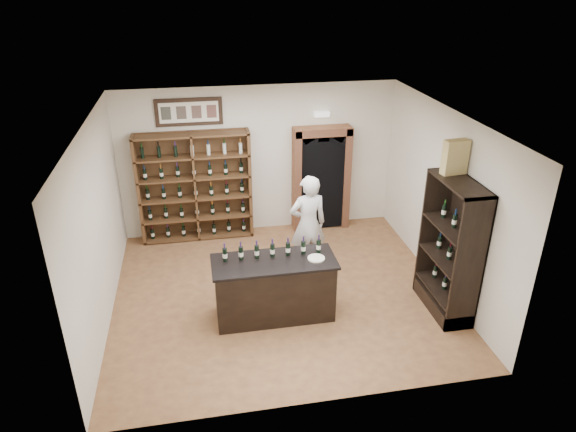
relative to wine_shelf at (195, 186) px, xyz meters
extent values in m
plane|color=#95643B|center=(1.30, -2.33, -1.10)|extent=(5.50, 5.50, 0.00)
plane|color=white|center=(1.30, -2.33, 1.90)|extent=(5.50, 5.50, 0.00)
cube|color=silver|center=(1.30, 0.17, 0.40)|extent=(5.50, 0.04, 3.00)
cube|color=silver|center=(-1.45, -2.33, 0.40)|extent=(0.04, 5.00, 3.00)
cube|color=silver|center=(4.05, -2.33, 0.40)|extent=(0.04, 5.00, 3.00)
cube|color=#52311C|center=(0.00, 0.14, 0.00)|extent=(2.20, 0.02, 2.20)
cube|color=#52311C|center=(-1.07, -0.04, 0.00)|extent=(0.06, 0.38, 2.20)
cube|color=#52311C|center=(1.07, -0.04, 0.00)|extent=(0.06, 0.38, 2.20)
cube|color=#52311C|center=(0.00, -0.04, 0.00)|extent=(0.04, 0.38, 2.20)
cube|color=#52311C|center=(0.00, -0.04, -1.06)|extent=(2.18, 0.38, 0.04)
cube|color=#52311C|center=(0.00, -0.04, -0.64)|extent=(2.18, 0.38, 0.04)
cube|color=#52311C|center=(0.00, -0.04, -0.21)|extent=(2.18, 0.38, 0.03)
cube|color=#52311C|center=(0.00, -0.04, 0.21)|extent=(2.18, 0.38, 0.04)
cube|color=#52311C|center=(0.00, -0.04, 0.64)|extent=(2.18, 0.38, 0.04)
cube|color=#52311C|center=(0.00, -0.04, 1.06)|extent=(2.18, 0.38, 0.04)
cube|color=black|center=(0.00, 0.14, 1.45)|extent=(1.25, 0.04, 0.52)
cube|color=black|center=(2.55, 0.00, -0.04)|extent=(0.97, 0.29, 2.05)
cube|color=#AE6443|center=(2.04, -0.02, -0.02)|extent=(0.14, 0.35, 2.15)
cube|color=#AE6443|center=(3.06, -0.02, -0.02)|extent=(0.14, 0.35, 2.15)
cube|color=#AE6443|center=(2.55, -0.02, 0.99)|extent=(1.15, 0.35, 0.16)
cube|color=white|center=(2.55, 0.09, 1.30)|extent=(0.30, 0.10, 0.10)
cube|color=black|center=(1.10, -2.93, -0.63)|extent=(1.80, 0.70, 0.94)
cube|color=black|center=(1.10, -2.93, -0.12)|extent=(1.88, 0.78, 0.04)
cylinder|color=black|center=(0.38, -2.81, 0.01)|extent=(0.07, 0.07, 0.21)
cylinder|color=white|center=(0.38, -2.81, -0.01)|extent=(0.07, 0.07, 0.07)
cylinder|color=#46296F|center=(0.38, -2.81, 0.16)|extent=(0.03, 0.03, 0.09)
cylinder|color=black|center=(0.62, -2.81, 0.01)|extent=(0.07, 0.07, 0.21)
cylinder|color=white|center=(0.62, -2.81, -0.01)|extent=(0.07, 0.07, 0.07)
cylinder|color=#46296F|center=(0.62, -2.81, 0.16)|extent=(0.03, 0.03, 0.09)
cylinder|color=black|center=(0.86, -2.81, 0.01)|extent=(0.07, 0.07, 0.21)
cylinder|color=white|center=(0.86, -2.81, -0.01)|extent=(0.07, 0.07, 0.07)
cylinder|color=#46296F|center=(0.86, -2.81, 0.16)|extent=(0.03, 0.03, 0.09)
cylinder|color=black|center=(1.10, -2.81, 0.01)|extent=(0.07, 0.07, 0.21)
cylinder|color=white|center=(1.10, -2.81, -0.01)|extent=(0.07, 0.07, 0.07)
cylinder|color=#46296F|center=(1.10, -2.81, 0.16)|extent=(0.03, 0.03, 0.09)
cylinder|color=black|center=(1.34, -2.81, 0.01)|extent=(0.07, 0.07, 0.21)
cylinder|color=white|center=(1.34, -2.81, -0.01)|extent=(0.07, 0.07, 0.07)
cylinder|color=#46296F|center=(1.34, -2.81, 0.16)|extent=(0.03, 0.03, 0.09)
cylinder|color=black|center=(1.58, -2.81, 0.01)|extent=(0.07, 0.07, 0.21)
cylinder|color=white|center=(1.58, -2.81, -0.01)|extent=(0.07, 0.07, 0.07)
cylinder|color=#46296F|center=(1.58, -2.81, 0.16)|extent=(0.03, 0.03, 0.09)
cylinder|color=black|center=(1.82, -2.81, 0.01)|extent=(0.07, 0.07, 0.21)
cylinder|color=white|center=(1.82, -2.81, -0.01)|extent=(0.07, 0.07, 0.07)
cylinder|color=#46296F|center=(1.82, -2.81, 0.16)|extent=(0.03, 0.03, 0.09)
cube|color=black|center=(4.02, -3.23, 0.00)|extent=(0.02, 1.20, 2.20)
cube|color=black|center=(3.79, -3.81, 0.00)|extent=(0.48, 0.04, 2.20)
cube|color=black|center=(3.79, -2.65, 0.00)|extent=(0.48, 0.04, 2.20)
cube|color=black|center=(3.79, -3.23, 1.08)|extent=(0.48, 1.20, 0.04)
cube|color=black|center=(3.79, -3.23, -0.98)|extent=(0.48, 1.20, 0.24)
cube|color=black|center=(3.79, -3.23, -0.75)|extent=(0.48, 1.16, 0.03)
cube|color=black|center=(3.79, -3.23, -0.20)|extent=(0.48, 1.16, 0.03)
cube|color=black|center=(3.79, -3.23, 0.35)|extent=(0.48, 1.16, 0.03)
imported|color=silver|center=(1.91, -1.68, -0.18)|extent=(0.71, 0.51, 1.83)
cylinder|color=white|center=(1.74, -3.00, -0.09)|extent=(0.26, 0.26, 0.02)
cube|color=tan|center=(3.82, -2.92, 1.36)|extent=(0.39, 0.19, 0.52)
camera|label=1|loc=(0.09, -9.52, 3.85)|focal=32.00mm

